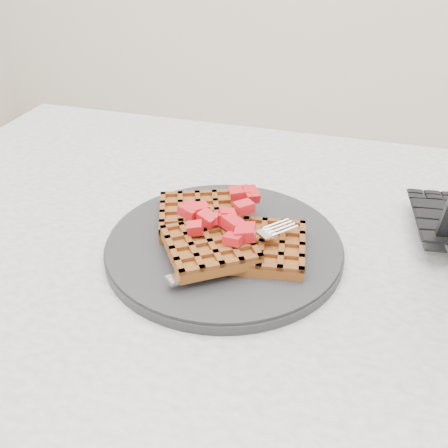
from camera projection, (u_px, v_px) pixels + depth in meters
name	position (u px, v px, depth m)	size (l,w,h in m)	color
table	(271.00, 323.00, 0.68)	(1.20, 0.80, 0.75)	silver
plate	(224.00, 246.00, 0.62)	(0.29, 0.29, 0.02)	black
waffles	(223.00, 234.00, 0.61)	(0.22, 0.21, 0.03)	brown
strawberry_pile	(224.00, 214.00, 0.60)	(0.15, 0.15, 0.02)	#A50E18
fork	(243.00, 256.00, 0.58)	(0.02, 0.18, 0.02)	silver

